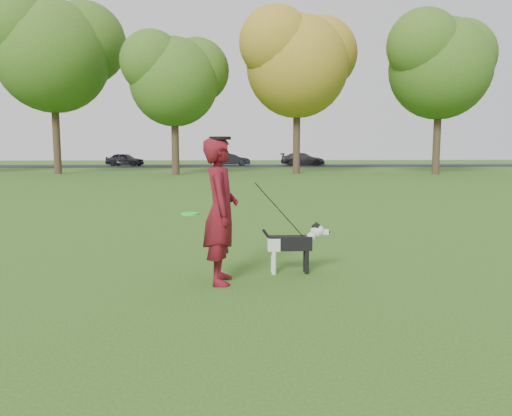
{
  "coord_description": "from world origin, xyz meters",
  "views": [
    {
      "loc": [
        -0.51,
        -7.11,
        1.81
      ],
      "look_at": [
        -0.14,
        -0.17,
        0.95
      ],
      "focal_mm": 35.0,
      "sensor_mm": 36.0,
      "label": 1
    }
  ],
  "objects": [
    {
      "name": "man",
      "position": [
        -0.63,
        -0.59,
        0.96
      ],
      "size": [
        0.47,
        0.71,
        1.93
      ],
      "primitive_type": "imported",
      "rotation": [
        0.0,
        0.0,
        1.55
      ],
      "color": "#580C0F",
      "rests_on": "ground"
    },
    {
      "name": "ground",
      "position": [
        0.0,
        0.0,
        0.0
      ],
      "size": [
        120.0,
        120.0,
        0.0
      ],
      "primitive_type": "plane",
      "color": "#285116",
      "rests_on": "ground"
    },
    {
      "name": "road",
      "position": [
        0.0,
        40.0,
        0.01
      ],
      "size": [
        120.0,
        7.0,
        0.02
      ],
      "primitive_type": "cube",
      "color": "black",
      "rests_on": "ground"
    },
    {
      "name": "car_mid",
      "position": [
        -0.33,
        40.0,
        0.59
      ],
      "size": [
        3.56,
        1.58,
        1.14
      ],
      "primitive_type": "imported",
      "rotation": [
        0.0,
        0.0,
        1.68
      ],
      "color": "black",
      "rests_on": "road"
    },
    {
      "name": "tree_row",
      "position": [
        -1.43,
        26.07,
        7.41
      ],
      "size": [
        51.74,
        8.86,
        12.01
      ],
      "color": "#38281C",
      "rests_on": "ground"
    },
    {
      "name": "car_right",
      "position": [
        6.43,
        40.0,
        0.63
      ],
      "size": [
        4.44,
        2.54,
        1.21
      ],
      "primitive_type": "imported",
      "rotation": [
        0.0,
        0.0,
        1.36
      ],
      "color": "#252228",
      "rests_on": "road"
    },
    {
      "name": "dog",
      "position": [
        0.42,
        -0.14,
        0.46
      ],
      "size": [
        0.98,
        0.2,
        0.75
      ],
      "color": "black",
      "rests_on": "ground"
    },
    {
      "name": "man_held_items",
      "position": [
        0.18,
        -0.4,
        0.93
      ],
      "size": [
        1.7,
        0.73,
        1.44
      ],
      "color": "#1FF830",
      "rests_on": "ground"
    },
    {
      "name": "car_left",
      "position": [
        -10.24,
        40.0,
        0.62
      ],
      "size": [
        3.74,
        2.24,
        1.19
      ],
      "primitive_type": "imported",
      "rotation": [
        0.0,
        0.0,
        1.32
      ],
      "color": "black",
      "rests_on": "road"
    }
  ]
}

